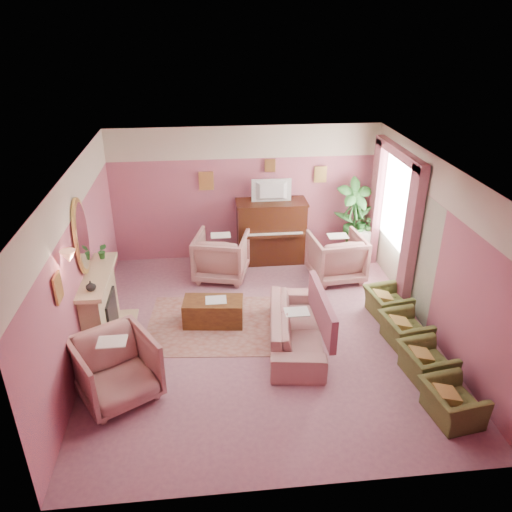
{
  "coord_description": "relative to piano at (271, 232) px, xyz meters",
  "views": [
    {
      "loc": [
        -0.84,
        -6.81,
        4.81
      ],
      "look_at": [
        -0.06,
        0.4,
        1.24
      ],
      "focal_mm": 35.0,
      "sensor_mm": 36.0,
      "label": 1
    }
  ],
  "objects": [
    {
      "name": "piano_keys",
      "position": [
        0.0,
        -0.35,
        0.11
      ],
      "size": [
        1.2,
        0.08,
        0.02
      ],
      "primitive_type": "cube",
      "color": "silver",
      "rests_on": "piano"
    },
    {
      "name": "window_blind",
      "position": [
        2.2,
        -1.13,
        1.05
      ],
      "size": [
        0.03,
        1.4,
        1.8
      ],
      "primitive_type": "cube",
      "color": "silver",
      "rests_on": "wall_right"
    },
    {
      "name": "piano_keyshelf",
      "position": [
        -0.0,
        -0.35,
        0.07
      ],
      "size": [
        1.3,
        0.12,
        0.06
      ],
      "primitive_type": "cube",
      "color": "#37190D",
      "rests_on": "piano"
    },
    {
      "name": "sofa",
      "position": [
        -0.0,
        -3.0,
        -0.23
      ],
      "size": [
        0.69,
        2.07,
        0.83
      ],
      "primitive_type": "imported",
      "color": "#AD7B75",
      "rests_on": "floor"
    },
    {
      "name": "curtain_left",
      "position": [
        2.12,
        -2.05,
        0.65
      ],
      "size": [
        0.16,
        0.34,
        2.6
      ],
      "primitive_type": "cube",
      "color": "#924D5D",
      "rests_on": "floor"
    },
    {
      "name": "print_back_mid",
      "position": [
        0.0,
        0.28,
        1.35
      ],
      "size": [
        0.22,
        0.03,
        0.26
      ],
      "primitive_type": "cube",
      "color": "#DFBC5D",
      "rests_on": "wall_back"
    },
    {
      "name": "fireplace_surround",
      "position": [
        -3.09,
        -2.48,
        -0.1
      ],
      "size": [
        0.3,
        1.4,
        1.1
      ],
      "primitive_type": "cube",
      "color": "tan",
      "rests_on": "floor"
    },
    {
      "name": "wall_front",
      "position": [
        -0.5,
        -5.68,
        0.75
      ],
      "size": [
        5.5,
        0.02,
        2.8
      ],
      "primitive_type": "cube",
      "color": "#844A68",
      "rests_on": "floor"
    },
    {
      "name": "print_left_wall",
      "position": [
        -3.21,
        -3.88,
        1.07
      ],
      "size": [
        0.03,
        0.28,
        0.36
      ],
      "primitive_type": "cube",
      "color": "#DFBC5D",
      "rests_on": "wall_left"
    },
    {
      "name": "mirror_glass",
      "position": [
        -3.17,
        -2.48,
        1.15
      ],
      "size": [
        0.01,
        0.6,
        1.06
      ],
      "primitive_type": "ellipsoid",
      "color": "white",
      "rests_on": "wall_left"
    },
    {
      "name": "mantel_shelf",
      "position": [
        -3.06,
        -2.48,
        0.47
      ],
      "size": [
        0.4,
        1.55,
        0.07
      ],
      "primitive_type": "cube",
      "color": "tan",
      "rests_on": "fireplace_surround"
    },
    {
      "name": "print_back_right",
      "position": [
        1.05,
        0.28,
        1.13
      ],
      "size": [
        0.26,
        0.03,
        0.34
      ],
      "primitive_type": "cube",
      "color": "#DFBC5D",
      "rests_on": "wall_back"
    },
    {
      "name": "olive_chair_a",
      "position": [
        1.72,
        -4.83,
        -0.33
      ],
      "size": [
        0.52,
        0.74,
        0.64
      ],
      "primitive_type": "imported",
      "color": "#4F5929",
      "rests_on": "floor"
    },
    {
      "name": "print_back_left",
      "position": [
        -1.3,
        0.28,
        1.07
      ],
      "size": [
        0.3,
        0.03,
        0.38
      ],
      "primitive_type": "cube",
      "color": "#DFBC5D",
      "rests_on": "wall_back"
    },
    {
      "name": "side_plant_small",
      "position": [
        2.01,
        -0.25,
        0.19
      ],
      "size": [
        0.16,
        0.16,
        0.28
      ],
      "primitive_type": "imported",
      "color": "#276527",
      "rests_on": "side_table"
    },
    {
      "name": "fire_ember",
      "position": [
        -2.95,
        -2.48,
        -0.43
      ],
      "size": [
        0.06,
        0.54,
        0.1
      ],
      "primitive_type": "cube",
      "color": "orange",
      "rests_on": "floor"
    },
    {
      "name": "palm_pot",
      "position": [
        1.71,
        -0.13,
        -0.48
      ],
      "size": [
        0.34,
        0.34,
        0.34
      ],
      "primitive_type": "cylinder",
      "color": "#AD6F56",
      "rests_on": "floor"
    },
    {
      "name": "picture_rail_band",
      "position": [
        -0.5,
        0.31,
        1.82
      ],
      "size": [
        5.5,
        0.01,
        0.65
      ],
      "primitive_type": "cube",
      "color": "beige",
      "rests_on": "wall_back"
    },
    {
      "name": "stripe_panel",
      "position": [
        2.23,
        -1.38,
        0.42
      ],
      "size": [
        0.01,
        3.0,
        2.15
      ],
      "primitive_type": "cube",
      "color": "#ABB196",
      "rests_on": "wall_right"
    },
    {
      "name": "wall_left",
      "position": [
        -3.25,
        -2.68,
        0.75
      ],
      "size": [
        0.02,
        6.0,
        2.8
      ],
      "primitive_type": "cube",
      "color": "#844A68",
      "rests_on": "floor"
    },
    {
      "name": "piano",
      "position": [
        0.0,
        0.0,
        0.0
      ],
      "size": [
        1.4,
        0.6,
        1.3
      ],
      "primitive_type": "cube",
      "color": "#37190D",
      "rests_on": "floor"
    },
    {
      "name": "ceiling",
      "position": [
        -0.5,
        -2.68,
        2.15
      ],
      "size": [
        5.5,
        6.0,
        0.01
      ],
      "primitive_type": "cube",
      "color": "beige",
      "rests_on": "wall_back"
    },
    {
      "name": "mantel_vase",
      "position": [
        -3.05,
        -2.98,
        0.58
      ],
      "size": [
        0.16,
        0.16,
        0.16
      ],
      "primitive_type": "imported",
      "color": "beige",
      "rests_on": "mantel_shelf"
    },
    {
      "name": "wall_back",
      "position": [
        -0.5,
        0.32,
        0.75
      ],
      "size": [
        5.5,
        0.02,
        2.8
      ],
      "primitive_type": "cube",
      "color": "#844A68",
      "rests_on": "floor"
    },
    {
      "name": "olive_chair_c",
      "position": [
        1.72,
        -3.19,
        -0.33
      ],
      "size": [
        0.52,
        0.74,
        0.64
      ],
      "primitive_type": "imported",
      "color": "#4F5929",
      "rests_on": "floor"
    },
    {
      "name": "area_rug",
      "position": [
        -1.16,
        -2.35,
        -0.64
      ],
      "size": [
        2.66,
        2.02,
        0.01
      ],
      "primitive_type": "cube",
      "rotation": [
        0.0,
        0.0,
        -0.09
      ],
      "color": "#9A655B",
      "rests_on": "floor"
    },
    {
      "name": "mantel_plant",
      "position": [
        -3.05,
        -1.93,
        0.64
      ],
      "size": [
        0.16,
        0.16,
        0.28
      ],
      "primitive_type": "imported",
      "color": "#276527",
      "rests_on": "mantel_shelf"
    },
    {
      "name": "side_plant_big",
      "position": [
        1.89,
        -0.15,
        0.22
      ],
      "size": [
        0.3,
        0.3,
        0.34
      ],
      "primitive_type": "imported",
      "color": "#276527",
      "rests_on": "side_table"
    },
    {
      "name": "television",
      "position": [
        0.0,
        -0.05,
        0.95
      ],
      "size": [
        0.8,
        0.12,
        0.48
      ],
      "primitive_type": "imported",
      "color": "black",
      "rests_on": "piano"
    },
    {
      "name": "pelmet",
      "position": [
        2.12,
        -1.13,
        1.91
      ],
      "size": [
        0.16,
        2.2,
        0.16
      ],
      "primitive_type": "cube",
      "color": "#924D5D",
      "rests_on": "wall_right"
    },
    {
      "name": "fireplace_inset",
      "position": [
        -2.99,
        -2.48,
        -0.25
      ],
      "size": [
        0.18,
        0.72,
        0.68
      ],
      "primitive_type": "cube",
      "color": "black",
      "rests_on": "floor"
    },
    {
      "name": "olive_chair_b",
      "position": [
        1.72,
        -4.01,
        -0.33
      ],
      "size": [
        0.52,
        0.74,
        0.64
      ],
      "primitive_type": "imported",
      "color": "#4F5929",
      "rests_on": "floor"
    },
    {
      "name": "floor",
      "position": [
        -0.5,
        -2.68,
        -0.65
      ],
      "size": [
        5.5,
        6.0,
        0.01
      ],
      "primitive_type": "cube",
      "color": "#996374",
      "rests_on": "ground"
    },
    {
      "name": "floral_armchair_front",
      "position": [
        -2.65,
        -3.95,
        -0.14
      ],
      "size": [
        0.98,
        0.98,
        1.02
      ],
      "primitive_type": "imported",
      "color": "#AD7B75",
      "rests_on": "floor"
    },
    {
      "name": "sconce_shade",
      "position": [
        -3.12,
        -3.53,
        1.33
      ],
      "size": [
        0.2,
        0.2,
        0.16
      ],
      "primitive_type": "cone",
      "color": "#E78860",
      "rests_on": "wall_left"
    },
    {
      "name": "side_table",
      "position": [
        1.89,
        -0.15,
        -0.3
      ],
      "size": [
        0.52,
        0.52,
        0.7
      ],
      "primitive_type": "cylinder",
      "color": "white",
      "rests_on": "floor"
    },
    {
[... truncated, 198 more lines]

